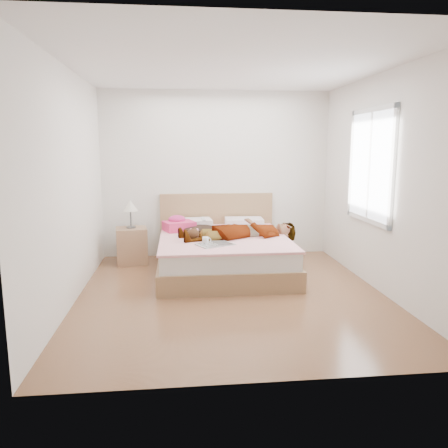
# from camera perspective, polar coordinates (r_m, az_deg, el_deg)

# --- Properties ---
(ground) EXTENTS (4.00, 4.00, 0.00)m
(ground) POSITION_cam_1_polar(r_m,az_deg,el_deg) (5.28, 0.99, -9.12)
(ground) COLOR #4F2F18
(ground) RESTS_ON ground
(woman) EXTENTS (1.82, 1.02, 0.24)m
(woman) POSITION_cam_1_polar(r_m,az_deg,el_deg) (6.04, 2.24, -0.50)
(woman) COLOR white
(woman) RESTS_ON bed
(hair) EXTENTS (0.59, 0.65, 0.08)m
(hair) POSITION_cam_1_polar(r_m,az_deg,el_deg) (6.44, -3.37, -0.55)
(hair) COLOR black
(hair) RESTS_ON bed
(phone) EXTENTS (0.07, 0.10, 0.05)m
(phone) POSITION_cam_1_polar(r_m,az_deg,el_deg) (6.37, -2.73, 0.67)
(phone) COLOR silver
(phone) RESTS_ON bed
(room_shell) EXTENTS (4.00, 4.00, 4.00)m
(room_shell) POSITION_cam_1_polar(r_m,az_deg,el_deg) (5.77, 18.57, 7.22)
(room_shell) COLOR white
(room_shell) RESTS_ON ground
(bed) EXTENTS (1.80, 2.08, 1.00)m
(bed) POSITION_cam_1_polar(r_m,az_deg,el_deg) (6.19, -0.18, -3.58)
(bed) COLOR brown
(bed) RESTS_ON ground
(towel) EXTENTS (0.52, 0.47, 0.22)m
(towel) POSITION_cam_1_polar(r_m,az_deg,el_deg) (6.49, -5.95, -0.06)
(towel) COLOR #DC3B60
(towel) RESTS_ON bed
(magazine) EXTENTS (0.53, 0.46, 0.03)m
(magazine) POSITION_cam_1_polar(r_m,az_deg,el_deg) (5.52, -1.13, -2.66)
(magazine) COLOR silver
(magazine) RESTS_ON bed
(coffee_mug) EXTENTS (0.13, 0.10, 0.09)m
(coffee_mug) POSITION_cam_1_polar(r_m,az_deg,el_deg) (5.56, -2.40, -2.16)
(coffee_mug) COLOR white
(coffee_mug) RESTS_ON bed
(plush_toy) EXTENTS (0.20, 0.28, 0.15)m
(plush_toy) POSITION_cam_1_polar(r_m,az_deg,el_deg) (5.85, -4.05, -1.28)
(plush_toy) COLOR #321D0E
(plush_toy) RESTS_ON bed
(nightstand) EXTENTS (0.50, 0.46, 0.96)m
(nightstand) POSITION_cam_1_polar(r_m,az_deg,el_deg) (6.68, -11.97, -2.41)
(nightstand) COLOR brown
(nightstand) RESTS_ON ground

